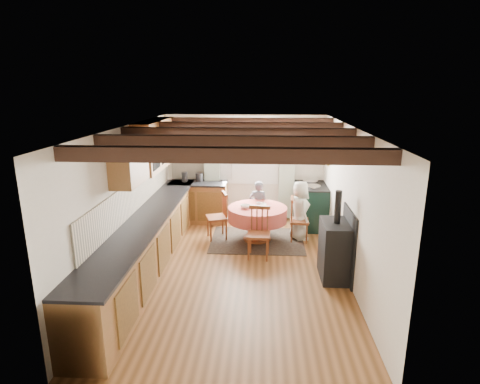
# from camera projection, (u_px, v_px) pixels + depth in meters

# --- Properties ---
(floor) EXTENTS (3.60, 5.50, 0.00)m
(floor) POSITION_uv_depth(u_px,v_px,m) (237.00, 270.00, 6.63)
(floor) COLOR brown
(floor) RESTS_ON ground
(ceiling) EXTENTS (3.60, 5.50, 0.00)m
(ceiling) POSITION_uv_depth(u_px,v_px,m) (237.00, 127.00, 6.00)
(ceiling) COLOR white
(ceiling) RESTS_ON ground
(wall_back) EXTENTS (3.60, 0.00, 2.40)m
(wall_back) POSITION_uv_depth(u_px,v_px,m) (245.00, 168.00, 8.97)
(wall_back) COLOR silver
(wall_back) RESTS_ON ground
(wall_front) EXTENTS (3.60, 0.00, 2.40)m
(wall_front) POSITION_uv_depth(u_px,v_px,m) (218.00, 285.00, 3.67)
(wall_front) COLOR silver
(wall_front) RESTS_ON ground
(wall_left) EXTENTS (0.00, 5.50, 2.40)m
(wall_left) POSITION_uv_depth(u_px,v_px,m) (128.00, 200.00, 6.42)
(wall_left) COLOR silver
(wall_left) RESTS_ON ground
(wall_right) EXTENTS (0.00, 5.50, 2.40)m
(wall_right) POSITION_uv_depth(u_px,v_px,m) (350.00, 204.00, 6.21)
(wall_right) COLOR silver
(wall_right) RESTS_ON ground
(beam_a) EXTENTS (3.60, 0.16, 0.16)m
(beam_a) POSITION_uv_depth(u_px,v_px,m) (224.00, 155.00, 4.10)
(beam_a) COLOR black
(beam_a) RESTS_ON ceiling
(beam_b) EXTENTS (3.60, 0.16, 0.16)m
(beam_b) POSITION_uv_depth(u_px,v_px,m) (232.00, 142.00, 5.06)
(beam_b) COLOR black
(beam_b) RESTS_ON ceiling
(beam_c) EXTENTS (3.60, 0.16, 0.16)m
(beam_c) POSITION_uv_depth(u_px,v_px,m) (237.00, 133.00, 6.03)
(beam_c) COLOR black
(beam_c) RESTS_ON ceiling
(beam_d) EXTENTS (3.60, 0.16, 0.16)m
(beam_d) POSITION_uv_depth(u_px,v_px,m) (241.00, 127.00, 6.99)
(beam_d) COLOR black
(beam_d) RESTS_ON ceiling
(beam_e) EXTENTS (3.60, 0.16, 0.16)m
(beam_e) POSITION_uv_depth(u_px,v_px,m) (244.00, 122.00, 7.95)
(beam_e) COLOR black
(beam_e) RESTS_ON ceiling
(splash_left) EXTENTS (0.02, 4.50, 0.55)m
(splash_left) POSITION_uv_depth(u_px,v_px,m) (135.00, 195.00, 6.71)
(splash_left) COLOR beige
(splash_left) RESTS_ON wall_left
(splash_back) EXTENTS (1.40, 0.02, 0.55)m
(splash_back) POSITION_uv_depth(u_px,v_px,m) (202.00, 167.00, 9.01)
(splash_back) COLOR beige
(splash_back) RESTS_ON wall_back
(base_cabinet_left) EXTENTS (0.60, 5.30, 0.88)m
(base_cabinet_left) POSITION_uv_depth(u_px,v_px,m) (149.00, 243.00, 6.60)
(base_cabinet_left) COLOR brown
(base_cabinet_left) RESTS_ON floor
(base_cabinet_back) EXTENTS (1.30, 0.60, 0.88)m
(base_cabinet_back) POSITION_uv_depth(u_px,v_px,m) (199.00, 202.00, 8.94)
(base_cabinet_back) COLOR brown
(base_cabinet_back) RESTS_ON floor
(worktop_left) EXTENTS (0.64, 5.30, 0.04)m
(worktop_left) POSITION_uv_depth(u_px,v_px,m) (148.00, 218.00, 6.48)
(worktop_left) COLOR black
(worktop_left) RESTS_ON base_cabinet_left
(worktop_back) EXTENTS (1.30, 0.64, 0.04)m
(worktop_back) POSITION_uv_depth(u_px,v_px,m) (198.00, 183.00, 8.80)
(worktop_back) COLOR black
(worktop_back) RESTS_ON base_cabinet_back
(wall_cabinet_glass) EXTENTS (0.34, 1.80, 0.90)m
(wall_cabinet_glass) POSITION_uv_depth(u_px,v_px,m) (155.00, 144.00, 7.37)
(wall_cabinet_glass) COLOR brown
(wall_cabinet_glass) RESTS_ON wall_left
(wall_cabinet_solid) EXTENTS (0.34, 0.90, 0.70)m
(wall_cabinet_solid) POSITION_uv_depth(u_px,v_px,m) (129.00, 162.00, 5.94)
(wall_cabinet_solid) COLOR brown
(wall_cabinet_solid) RESTS_ON wall_left
(window_frame) EXTENTS (1.34, 0.03, 1.54)m
(window_frame) POSITION_uv_depth(u_px,v_px,m) (249.00, 151.00, 8.84)
(window_frame) COLOR white
(window_frame) RESTS_ON wall_back
(window_pane) EXTENTS (1.20, 0.01, 1.40)m
(window_pane) POSITION_uv_depth(u_px,v_px,m) (249.00, 151.00, 8.85)
(window_pane) COLOR white
(window_pane) RESTS_ON wall_back
(curtain_left) EXTENTS (0.35, 0.10, 2.10)m
(curtain_left) POSITION_uv_depth(u_px,v_px,m) (212.00, 173.00, 8.94)
(curtain_left) COLOR beige
(curtain_left) RESTS_ON wall_back
(curtain_right) EXTENTS (0.35, 0.10, 2.10)m
(curtain_right) POSITION_uv_depth(u_px,v_px,m) (287.00, 173.00, 8.84)
(curtain_right) COLOR beige
(curtain_right) RESTS_ON wall_back
(curtain_rod) EXTENTS (2.00, 0.03, 0.03)m
(curtain_rod) POSITION_uv_depth(u_px,v_px,m) (250.00, 124.00, 8.60)
(curtain_rod) COLOR black
(curtain_rod) RESTS_ON wall_back
(wall_picture) EXTENTS (0.04, 0.50, 0.60)m
(wall_picture) POSITION_uv_depth(u_px,v_px,m) (327.00, 150.00, 8.30)
(wall_picture) COLOR gold
(wall_picture) RESTS_ON wall_right
(wall_plate) EXTENTS (0.30, 0.02, 0.30)m
(wall_plate) POSITION_uv_depth(u_px,v_px,m) (292.00, 147.00, 8.75)
(wall_plate) COLOR silver
(wall_plate) RESTS_ON wall_back
(rug) EXTENTS (1.84, 1.43, 0.01)m
(rug) POSITION_uv_depth(u_px,v_px,m) (257.00, 240.00, 7.89)
(rug) COLOR black
(rug) RESTS_ON floor
(dining_table) EXTENTS (1.16, 1.16, 0.70)m
(dining_table) POSITION_uv_depth(u_px,v_px,m) (257.00, 224.00, 7.80)
(dining_table) COLOR #BB4548
(dining_table) RESTS_ON floor
(chair_near) EXTENTS (0.43, 0.45, 0.94)m
(chair_near) POSITION_uv_depth(u_px,v_px,m) (259.00, 233.00, 6.99)
(chair_near) COLOR brown
(chair_near) RESTS_ON floor
(chair_left) EXTENTS (0.54, 0.52, 0.96)m
(chair_left) POSITION_uv_depth(u_px,v_px,m) (217.00, 216.00, 7.88)
(chair_left) COLOR brown
(chair_left) RESTS_ON floor
(chair_right) EXTENTS (0.42, 0.40, 0.90)m
(chair_right) POSITION_uv_depth(u_px,v_px,m) (299.00, 219.00, 7.78)
(chair_right) COLOR brown
(chair_right) RESTS_ON floor
(aga_range) EXTENTS (0.67, 1.04, 0.96)m
(aga_range) POSITION_uv_depth(u_px,v_px,m) (311.00, 205.00, 8.59)
(aga_range) COLOR black
(aga_range) RESTS_ON floor
(cast_iron_stove) EXTENTS (0.44, 0.73, 1.46)m
(cast_iron_stove) POSITION_uv_depth(u_px,v_px,m) (336.00, 235.00, 6.18)
(cast_iron_stove) COLOR black
(cast_iron_stove) RESTS_ON floor
(child_far) EXTENTS (0.43, 0.31, 1.09)m
(child_far) POSITION_uv_depth(u_px,v_px,m) (258.00, 206.00, 8.31)
(child_far) COLOR #525763
(child_far) RESTS_ON floor
(child_right) EXTENTS (0.53, 0.67, 1.20)m
(child_right) POSITION_uv_depth(u_px,v_px,m) (300.00, 210.00, 7.84)
(child_right) COLOR beige
(child_right) RESTS_ON floor
(bowl_a) EXTENTS (0.25, 0.25, 0.05)m
(bowl_a) POSITION_uv_depth(u_px,v_px,m) (261.00, 205.00, 7.79)
(bowl_a) COLOR silver
(bowl_a) RESTS_ON dining_table
(bowl_b) EXTENTS (0.29, 0.29, 0.06)m
(bowl_b) POSITION_uv_depth(u_px,v_px,m) (246.00, 206.00, 7.65)
(bowl_b) COLOR silver
(bowl_b) RESTS_ON dining_table
(cup) EXTENTS (0.14, 0.14, 0.10)m
(cup) POSITION_uv_depth(u_px,v_px,m) (259.00, 205.00, 7.71)
(cup) COLOR silver
(cup) RESTS_ON dining_table
(canister_tall) EXTENTS (0.13, 0.13, 0.22)m
(canister_tall) POSITION_uv_depth(u_px,v_px,m) (185.00, 177.00, 8.81)
(canister_tall) COLOR #262628
(canister_tall) RESTS_ON worktop_back
(canister_wide) EXTENTS (0.17, 0.17, 0.19)m
(canister_wide) POSITION_uv_depth(u_px,v_px,m) (199.00, 177.00, 8.85)
(canister_wide) COLOR #262628
(canister_wide) RESTS_ON worktop_back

